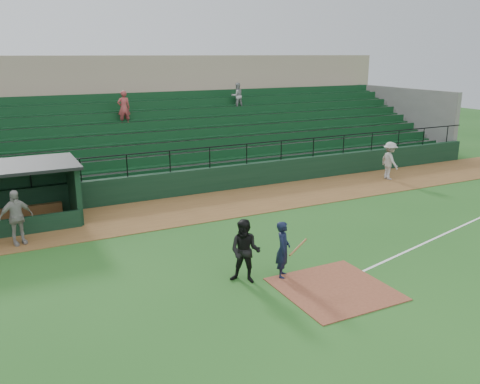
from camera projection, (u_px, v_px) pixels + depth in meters
name	position (u px, v px, depth m)	size (l,w,h in m)	color
ground	(314.00, 276.00, 15.06)	(90.00, 90.00, 0.00)	#21551B
warning_track	(209.00, 206.00, 21.94)	(40.00, 4.00, 0.03)	brown
home_plate_dirt	(335.00, 289.00, 14.20)	(3.00, 3.00, 0.03)	brown
foul_line	(465.00, 225.00, 19.56)	(18.00, 0.09, 0.01)	white
stadium_structure	(150.00, 129.00, 28.60)	(38.00, 13.08, 6.40)	black
batter_at_plate	(283.00, 249.00, 14.78)	(1.15, 0.76, 1.75)	black
umpire	(245.00, 251.00, 14.43)	(0.93, 0.73, 1.92)	black
runner	(390.00, 161.00, 26.34)	(1.29, 0.74, 2.00)	#A8A29D
dugout_player_a	(16.00, 217.00, 17.25)	(1.15, 0.48, 1.97)	gray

